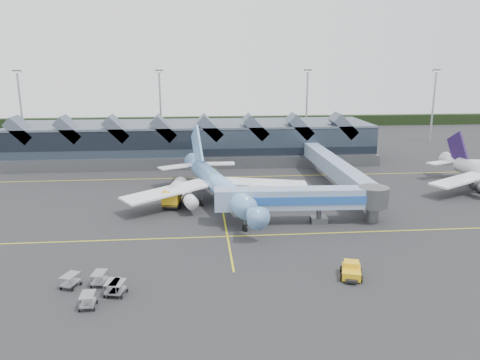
{
  "coord_description": "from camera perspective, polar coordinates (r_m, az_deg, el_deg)",
  "views": [
    {
      "loc": [
        -4.0,
        -71.93,
        24.76
      ],
      "look_at": [
        3.09,
        5.56,
        5.0
      ],
      "focal_mm": 35.0,
      "sensor_mm": 36.0,
      "label": 1
    }
  ],
  "objects": [
    {
      "name": "taxi_stripes",
      "position": [
        85.68,
        -2.33,
        -2.56
      ],
      "size": [
        120.0,
        60.0,
        0.01
      ],
      "color": "gold",
      "rests_on": "ground"
    },
    {
      "name": "main_airliner",
      "position": [
        82.99,
        -2.78,
        -0.44
      ],
      "size": [
        33.45,
        39.15,
        12.72
      ],
      "rotation": [
        0.0,
        0.0,
        0.24
      ],
      "color": "#75A2EE",
      "rests_on": "ground"
    },
    {
      "name": "terminal",
      "position": [
        120.93,
        -5.68,
        4.72
      ],
      "size": [
        90.0,
        22.25,
        12.52
      ],
      "color": "black",
      "rests_on": "ground"
    },
    {
      "name": "ground",
      "position": [
        76.17,
        -1.94,
        -4.73
      ],
      "size": [
        260.0,
        260.0,
        0.0
      ],
      "primitive_type": "plane",
      "color": "#252527",
      "rests_on": "ground"
    },
    {
      "name": "jet_bridge",
      "position": [
        73.97,
        8.74,
        -2.29
      ],
      "size": [
        27.41,
        5.05,
        5.79
      ],
      "rotation": [
        0.0,
        0.0,
        -0.04
      ],
      "color": "#7A99CC",
      "rests_on": "ground"
    },
    {
      "name": "light_masts",
      "position": [
        137.58,
        5.33,
        9.07
      ],
      "size": [
        132.4,
        42.56,
        22.45
      ],
      "color": "#9B9FA4",
      "rests_on": "ground"
    },
    {
      "name": "pushback_tug",
      "position": [
        57.71,
        13.41,
        -10.72
      ],
      "size": [
        3.3,
        4.3,
        1.74
      ],
      "rotation": [
        0.0,
        0.0,
        -0.29
      ],
      "color": "gold",
      "rests_on": "ground"
    },
    {
      "name": "baggage_carts",
      "position": [
        54.76,
        -16.96,
        -12.29
      ],
      "size": [
        7.65,
        7.36,
        1.53
      ],
      "rotation": [
        0.0,
        0.0,
        -0.23
      ],
      "color": "gray",
      "rests_on": "ground"
    },
    {
      "name": "fuel_truck",
      "position": [
        85.01,
        -7.81,
        -1.37
      ],
      "size": [
        4.54,
        11.11,
        3.69
      ],
      "rotation": [
        0.0,
        0.0,
        -0.17
      ],
      "color": "black",
      "rests_on": "ground"
    },
    {
      "name": "tree_line_far",
      "position": [
        183.39,
        -3.97,
        7.09
      ],
      "size": [
        260.0,
        4.0,
        4.0
      ],
      "primitive_type": "cube",
      "color": "black",
      "rests_on": "ground"
    }
  ]
}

